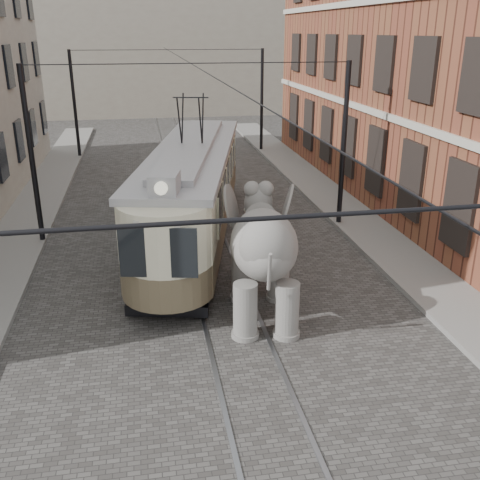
{
  "coord_description": "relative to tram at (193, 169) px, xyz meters",
  "views": [
    {
      "loc": [
        -1.98,
        -12.9,
        6.95
      ],
      "look_at": [
        0.26,
        -0.34,
        2.1
      ],
      "focal_mm": 41.31,
      "sensor_mm": 36.0,
      "label": 1
    }
  ],
  "objects": [
    {
      "name": "ground",
      "position": [
        0.31,
        -5.74,
        -2.47
      ],
      "size": [
        120.0,
        120.0,
        0.0
      ],
      "primitive_type": "plane",
      "color": "#474542"
    },
    {
      "name": "tram_rails",
      "position": [
        0.31,
        -5.74,
        -2.46
      ],
      "size": [
        1.54,
        80.0,
        0.02
      ],
      "primitive_type": null,
      "color": "slate",
      "rests_on": "ground"
    },
    {
      "name": "sidewalk_right",
      "position": [
        6.31,
        -5.74,
        -2.39
      ],
      "size": [
        2.0,
        60.0,
        0.15
      ],
      "primitive_type": "cube",
      "color": "slate",
      "rests_on": "ground"
    },
    {
      "name": "brick_building",
      "position": [
        11.31,
        3.26,
        3.53
      ],
      "size": [
        8.0,
        26.0,
        12.0
      ],
      "primitive_type": "cube",
      "color": "brown",
      "rests_on": "ground"
    },
    {
      "name": "distant_block",
      "position": [
        0.31,
        34.26,
        4.53
      ],
      "size": [
        28.0,
        10.0,
        14.0
      ],
      "primitive_type": "cube",
      "color": "gray",
      "rests_on": "ground"
    },
    {
      "name": "catenary",
      "position": [
        0.11,
        -0.74,
        0.53
      ],
      "size": [
        11.0,
        30.2,
        6.0
      ],
      "primitive_type": null,
      "color": "black",
      "rests_on": "ground"
    },
    {
      "name": "tram",
      "position": [
        0.0,
        0.0,
        0.0
      ],
      "size": [
        5.18,
        12.7,
        4.94
      ],
      "primitive_type": null,
      "rotation": [
        0.0,
        0.0,
        -0.22
      ],
      "color": "beige",
      "rests_on": "ground"
    },
    {
      "name": "elephant",
      "position": [
        1.14,
        -6.25,
        -0.9
      ],
      "size": [
        3.5,
        5.45,
        3.13
      ],
      "primitive_type": null,
      "rotation": [
        0.0,
        0.0,
        -0.14
      ],
      "color": "slate",
      "rests_on": "ground"
    }
  ]
}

